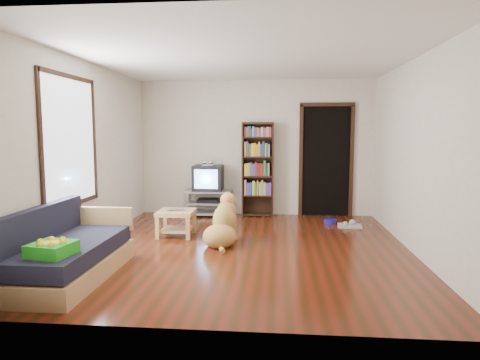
# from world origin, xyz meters

# --- Properties ---
(ground) EXTENTS (5.00, 5.00, 0.00)m
(ground) POSITION_xyz_m (0.00, 0.00, 0.00)
(ground) COLOR #541C0E
(ground) RESTS_ON ground
(ceiling) EXTENTS (5.00, 5.00, 0.00)m
(ceiling) POSITION_xyz_m (0.00, 0.00, 2.60)
(ceiling) COLOR white
(ceiling) RESTS_ON ground
(wall_back) EXTENTS (4.50, 0.00, 4.50)m
(wall_back) POSITION_xyz_m (0.00, 2.50, 1.30)
(wall_back) COLOR beige
(wall_back) RESTS_ON ground
(wall_front) EXTENTS (4.50, 0.00, 4.50)m
(wall_front) POSITION_xyz_m (0.00, -2.50, 1.30)
(wall_front) COLOR beige
(wall_front) RESTS_ON ground
(wall_left) EXTENTS (0.00, 5.00, 5.00)m
(wall_left) POSITION_xyz_m (-2.25, 0.00, 1.30)
(wall_left) COLOR beige
(wall_left) RESTS_ON ground
(wall_right) EXTENTS (0.00, 5.00, 5.00)m
(wall_right) POSITION_xyz_m (2.25, 0.00, 1.30)
(wall_right) COLOR beige
(wall_right) RESTS_ON ground
(green_cushion) EXTENTS (0.43, 0.43, 0.13)m
(green_cushion) POSITION_xyz_m (-1.75, -1.93, 0.48)
(green_cushion) COLOR green
(green_cushion) RESTS_ON sofa
(laptop) EXTENTS (0.35, 0.29, 0.02)m
(laptop) POSITION_xyz_m (-1.14, 0.59, 0.41)
(laptop) COLOR silver
(laptop) RESTS_ON coffee_table
(dog_bowl) EXTENTS (0.22, 0.22, 0.08)m
(dog_bowl) POSITION_xyz_m (1.37, 1.76, 0.04)
(dog_bowl) COLOR #1F148C
(dog_bowl) RESTS_ON ground
(grey_rag) EXTENTS (0.43, 0.36, 0.03)m
(grey_rag) POSITION_xyz_m (1.67, 1.51, 0.01)
(grey_rag) COLOR #A3A3A3
(grey_rag) RESTS_ON ground
(window) EXTENTS (0.03, 1.46, 1.70)m
(window) POSITION_xyz_m (-2.23, -0.50, 1.50)
(window) COLOR white
(window) RESTS_ON wall_left
(doorway) EXTENTS (1.03, 0.05, 2.19)m
(doorway) POSITION_xyz_m (1.35, 2.48, 1.12)
(doorway) COLOR black
(doorway) RESTS_ON wall_back
(tv_stand) EXTENTS (0.90, 0.45, 0.50)m
(tv_stand) POSITION_xyz_m (-0.90, 2.25, 0.27)
(tv_stand) COLOR #99999E
(tv_stand) RESTS_ON ground
(crt_tv) EXTENTS (0.55, 0.52, 0.58)m
(crt_tv) POSITION_xyz_m (-0.90, 2.27, 0.74)
(crt_tv) COLOR black
(crt_tv) RESTS_ON tv_stand
(bookshelf) EXTENTS (0.60, 0.30, 1.80)m
(bookshelf) POSITION_xyz_m (0.05, 2.34, 1.00)
(bookshelf) COLOR black
(bookshelf) RESTS_ON ground
(sofa) EXTENTS (0.80, 1.80, 0.80)m
(sofa) POSITION_xyz_m (-1.87, -1.38, 0.26)
(sofa) COLOR tan
(sofa) RESTS_ON ground
(coffee_table) EXTENTS (0.55, 0.55, 0.40)m
(coffee_table) POSITION_xyz_m (-1.14, 0.62, 0.28)
(coffee_table) COLOR tan
(coffee_table) RESTS_ON ground
(dog) EXTENTS (0.59, 0.93, 0.76)m
(dog) POSITION_xyz_m (-0.35, 0.20, 0.28)
(dog) COLOR tan
(dog) RESTS_ON ground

